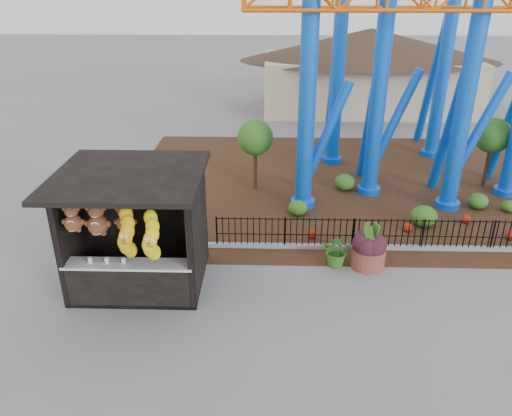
{
  "coord_description": "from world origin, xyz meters",
  "views": [
    {
      "loc": [
        0.32,
        -9.88,
        7.35
      ],
      "look_at": [
        -0.0,
        1.5,
        2.0
      ],
      "focal_mm": 35.0,
      "sensor_mm": 36.0,
      "label": 1
    }
  ],
  "objects_px": {
    "roller_coaster": "(415,4)",
    "prize_booth": "(134,234)",
    "terracotta_planter": "(368,257)",
    "potted_plant": "(338,250)"
  },
  "relations": [
    {
      "from": "terracotta_planter",
      "to": "potted_plant",
      "type": "relative_size",
      "value": 0.99
    },
    {
      "from": "terracotta_planter",
      "to": "potted_plant",
      "type": "xyz_separation_m",
      "value": [
        -0.84,
        0.02,
        0.19
      ]
    },
    {
      "from": "prize_booth",
      "to": "terracotta_planter",
      "type": "bearing_deg",
      "value": 10.61
    },
    {
      "from": "prize_booth",
      "to": "potted_plant",
      "type": "height_order",
      "value": "prize_booth"
    },
    {
      "from": "prize_booth",
      "to": "potted_plant",
      "type": "bearing_deg",
      "value": 12.45
    },
    {
      "from": "potted_plant",
      "to": "terracotta_planter",
      "type": "bearing_deg",
      "value": 8.58
    },
    {
      "from": "terracotta_planter",
      "to": "potted_plant",
      "type": "distance_m",
      "value": 0.86
    },
    {
      "from": "potted_plant",
      "to": "prize_booth",
      "type": "bearing_deg",
      "value": -157.76
    },
    {
      "from": "roller_coaster",
      "to": "terracotta_planter",
      "type": "bearing_deg",
      "value": -108.36
    },
    {
      "from": "roller_coaster",
      "to": "prize_booth",
      "type": "bearing_deg",
      "value": -137.99
    }
  ]
}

